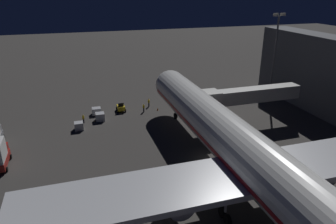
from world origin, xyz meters
TOP-DOWN VIEW (x-y plane):
  - ground_plane at (0.00, 0.00)m, footprint 320.00×320.00m
  - airliner_at_gate at (-0.00, 9.56)m, footprint 53.40×69.27m
  - jet_bridge at (-10.82, -11.17)m, footprint 19.90×3.40m
  - apron_floodlight_mast at (-25.50, -23.50)m, footprint 2.90×0.50m
  - baggage_tug_lead at (9.84, -25.63)m, footprint 1.86×2.25m
  - baggage_container_near_belt at (18.85, -18.63)m, footprint 1.58×1.56m
  - baggage_container_mid_row at (15.01, -25.32)m, footprint 1.78×1.62m
  - baggage_container_far_row at (14.63, -21.89)m, footprint 1.70×1.71m
  - ground_crew_near_nose_gear at (17.86, -21.57)m, footprint 0.40×0.40m
  - ground_crew_by_belt_loader at (3.46, -26.53)m, footprint 0.40×0.40m
  - ground_crew_marshaller_fwd at (5.27, -23.80)m, footprint 0.40×0.40m
  - traffic_cone_nose_port at (-2.20, -23.71)m, footprint 0.36×0.36m
  - traffic_cone_nose_starboard at (2.20, -23.71)m, footprint 0.36×0.36m

SIDE VIEW (x-z plane):
  - ground_plane at x=0.00m, z-range 0.00..0.00m
  - traffic_cone_nose_port at x=-2.20m, z-range 0.00..0.55m
  - traffic_cone_nose_starboard at x=2.20m, z-range 0.00..0.55m
  - baggage_container_mid_row at x=15.01m, z-range 0.00..1.43m
  - baggage_container_near_belt at x=18.85m, z-range 0.00..1.45m
  - baggage_container_far_row at x=14.63m, z-range 0.00..1.54m
  - baggage_tug_lead at x=9.84m, z-range -0.20..1.75m
  - ground_crew_near_nose_gear at x=17.86m, z-range 0.09..1.81m
  - ground_crew_marshaller_fwd at x=5.27m, z-range 0.09..1.90m
  - ground_crew_by_belt_loader at x=3.46m, z-range 0.09..1.94m
  - airliner_at_gate at x=0.00m, z-range -3.73..15.60m
  - jet_bridge at x=-10.82m, z-range 2.25..9.82m
  - apron_floodlight_mast at x=-25.50m, z-range 1.46..20.99m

